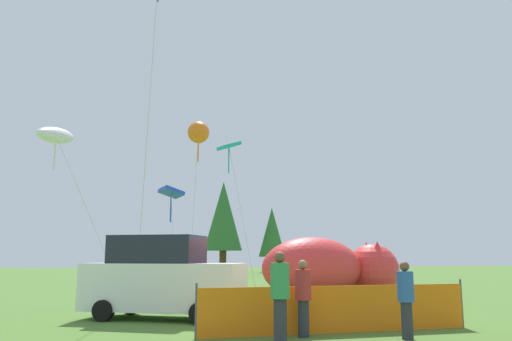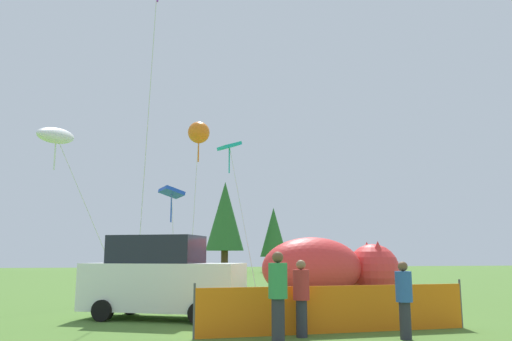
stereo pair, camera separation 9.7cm
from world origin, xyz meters
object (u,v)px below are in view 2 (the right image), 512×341
object	(u,v)px
spectator_in_red_shirt	(301,295)
kite_blue_box	(172,194)
spectator_in_blue_shirt	(278,292)
kite_teal_diamond	(230,148)
spectator_in_white_shirt	(404,296)
kite_white_ghost	(56,136)
parked_car	(162,278)
folding_chair	(397,305)
inflatable_cat	(329,270)
kite_orange_flower	(199,133)

from	to	relation	value
spectator_in_red_shirt	kite_blue_box	xyz separation A→B (m)	(-2.55, 11.09, 3.47)
kite_blue_box	spectator_in_blue_shirt	bearing A→B (deg)	-80.68
spectator_in_blue_shirt	kite_teal_diamond	distance (m)	13.93
spectator_in_white_shirt	kite_white_ghost	size ratio (longest dim) A/B	0.24
spectator_in_white_shirt	kite_white_ghost	bearing A→B (deg)	133.94
spectator_in_red_shirt	kite_white_ghost	bearing A→B (deg)	128.77
spectator_in_white_shirt	kite_blue_box	distance (m)	13.12
kite_blue_box	kite_white_ghost	xyz separation A→B (m)	(-4.41, -2.44, 1.78)
parked_car	folding_chair	distance (m)	6.34
inflatable_cat	kite_orange_flower	distance (m)	8.02
kite_white_ghost	kite_orange_flower	bearing A→B (deg)	18.37
spectator_in_red_shirt	kite_white_ghost	size ratio (longest dim) A/B	0.24
kite_orange_flower	kite_teal_diamond	bearing A→B (deg)	46.59
spectator_in_blue_shirt	kite_orange_flower	bearing A→B (deg)	94.33
folding_chair	spectator_in_blue_shirt	distance (m)	3.96
spectator_in_blue_shirt	kite_blue_box	world-z (taller)	kite_blue_box
parked_car	kite_orange_flower	distance (m)	9.07
spectator_in_blue_shirt	kite_blue_box	size ratio (longest dim) A/B	0.39
inflatable_cat	kite_white_ghost	bearing A→B (deg)	169.72
spectator_in_blue_shirt	kite_teal_diamond	xyz separation A→B (m)	(0.78, 12.68, 5.72)
kite_white_ghost	kite_teal_diamond	xyz separation A→B (m)	(7.09, 3.52, 0.56)
kite_orange_flower	parked_car	bearing A→B (deg)	-102.31
spectator_in_red_shirt	kite_teal_diamond	bearing A→B (deg)	89.36
spectator_in_white_shirt	kite_teal_diamond	bearing A→B (deg)	98.49
spectator_in_red_shirt	parked_car	bearing A→B (deg)	128.34
kite_teal_diamond	spectator_in_red_shirt	bearing A→B (deg)	-90.64
parked_car	kite_orange_flower	world-z (taller)	kite_orange_flower
kite_teal_diamond	kite_orange_flower	bearing A→B (deg)	-133.41
spectator_in_red_shirt	spectator_in_blue_shirt	bearing A→B (deg)	-141.92
folding_chair	kite_blue_box	bearing A→B (deg)	-2.25
parked_car	kite_white_ghost	bearing A→B (deg)	153.31
kite_teal_diamond	parked_car	bearing A→B (deg)	-110.04
kite_orange_flower	kite_blue_box	bearing A→B (deg)	149.97
kite_white_ghost	inflatable_cat	bearing A→B (deg)	1.30
parked_car	spectator_in_white_shirt	distance (m)	6.68
folding_chair	kite_teal_diamond	distance (m)	12.85
inflatable_cat	kite_blue_box	xyz separation A→B (m)	(-6.33, 2.20, 3.24)
kite_white_ghost	spectator_in_red_shirt	bearing A→B (deg)	-51.23
inflatable_cat	spectator_in_blue_shirt	size ratio (longest dim) A/B	3.48
spectator_in_blue_shirt	parked_car	bearing A→B (deg)	118.57
parked_car	inflatable_cat	xyz separation A→B (m)	(6.73, 5.17, 0.03)
kite_white_ghost	spectator_in_white_shirt	bearing A→B (deg)	-46.06
parked_car	kite_teal_diamond	bearing A→B (deg)	94.17
spectator_in_blue_shirt	spectator_in_red_shirt	bearing A→B (deg)	38.08
folding_chair	kite_orange_flower	distance (m)	12.06
kite_white_ghost	kite_blue_box	bearing A→B (deg)	28.97
kite_teal_diamond	kite_white_ghost	bearing A→B (deg)	-153.58
inflatable_cat	kite_orange_flower	world-z (taller)	kite_orange_flower
parked_car	kite_orange_flower	xyz separation A→B (m)	(1.47, 6.75, 5.88)
spectator_in_white_shirt	spectator_in_blue_shirt	size ratio (longest dim) A/B	0.88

